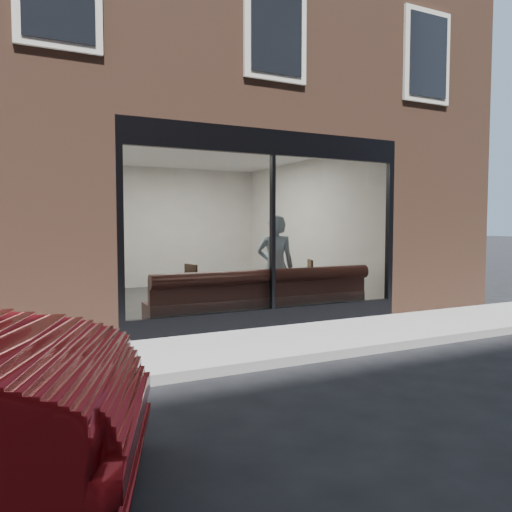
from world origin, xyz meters
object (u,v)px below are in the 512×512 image
person (275,267)px  cafe_chair_left (182,304)px  cafe_table_right (298,271)px  cafe_chair_right (301,293)px  cafe_table_left (174,279)px  banquette (261,309)px

person → cafe_chair_left: bearing=-4.8°
cafe_table_right → cafe_chair_right: 0.61m
cafe_table_right → cafe_chair_left: bearing=178.2°
person → cafe_table_left: bearing=7.7°
cafe_table_left → cafe_table_right: bearing=5.1°
banquette → cafe_table_left: size_ratio=7.27×
cafe_table_right → banquette: bearing=-142.6°
cafe_table_left → cafe_chair_left: cafe_table_left is taller
person → cafe_chair_left: (-1.49, 0.81, -0.68)m
cafe_table_right → cafe_chair_right: bearing=46.6°
cafe_table_right → cafe_chair_left: size_ratio=1.49×
cafe_chair_left → cafe_chair_right: 2.64m
banquette → cafe_chair_right: bearing=38.9°
cafe_table_left → cafe_table_right: cafe_table_right is taller
cafe_table_left → cafe_chair_right: cafe_table_left is taller
cafe_table_left → cafe_table_right: (2.65, 0.23, 0.00)m
cafe_table_left → cafe_chair_right: 2.97m
cafe_chair_right → banquette: bearing=59.8°
cafe_chair_right → cafe_table_left: bearing=30.4°
person → cafe_table_right: (0.91, 0.73, -0.18)m
banquette → person: 0.87m
cafe_table_left → cafe_table_right: 2.66m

